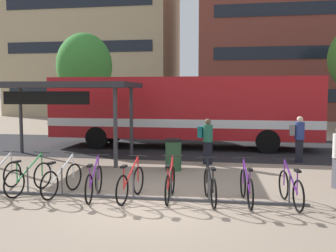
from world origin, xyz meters
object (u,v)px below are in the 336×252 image
commuter_grey_pack_1 (298,136)px  commuter_teal_pack_3 (207,138)px  parked_bicycle_green_2 (29,178)px  parked_bicycle_purple_4 (94,183)px  street_tree_0 (84,66)px  parked_bicycle_red_6 (170,184)px  parked_bicycle_purple_8 (246,187)px  transit_shelter (62,87)px  parked_bicycle_red_5 (131,184)px  trash_bin (173,155)px  city_bus (184,109)px  parked_bicycle_purple_9 (291,189)px  parked_bicycle_white_3 (62,180)px  parked_bicycle_black_7 (210,186)px

commuter_grey_pack_1 → commuter_teal_pack_3: size_ratio=1.03×
parked_bicycle_green_2 → parked_bicycle_purple_4: 1.80m
commuter_grey_pack_1 → street_tree_0: (-11.84, 9.34, 3.22)m
parked_bicycle_red_6 → street_tree_0: bearing=26.0°
parked_bicycle_purple_8 → transit_shelter: (-6.67, 4.77, 2.34)m
parked_bicycle_red_5 → trash_bin: bearing=-0.4°
parked_bicycle_red_5 → commuter_teal_pack_3: 5.09m
trash_bin → parked_bicycle_purple_8: bearing=-57.1°
street_tree_0 → parked_bicycle_red_5: bearing=-64.8°
city_bus → street_tree_0: bearing=139.3°
parked_bicycle_purple_9 → commuter_teal_pack_3: (-2.22, 4.68, 0.55)m
parked_bicycle_red_5 → parked_bicycle_purple_9: 3.70m
parked_bicycle_green_2 → commuter_grey_pack_1: commuter_grey_pack_1 is taller
parked_bicycle_red_5 → commuter_grey_pack_1: (4.73, 5.80, 0.58)m
parked_bicycle_white_3 → parked_bicycle_black_7: (3.68, -0.06, 0.00)m
commuter_teal_pack_3 → street_tree_0: 13.81m
parked_bicycle_red_5 → parked_bicycle_black_7: size_ratio=1.01×
parked_bicycle_purple_9 → commuter_grey_pack_1: 5.77m
commuter_grey_pack_1 → street_tree_0: street_tree_0 is taller
city_bus → parked_bicycle_red_5: 8.97m
parked_bicycle_green_2 → parked_bicycle_red_6: bearing=-77.2°
parked_bicycle_red_5 → commuter_grey_pack_1: 7.50m
transit_shelter → street_tree_0: bearing=103.9°
transit_shelter → trash_bin: transit_shelter is taller
parked_bicycle_green_2 → street_tree_0: (-4.42, 15.00, 3.80)m
city_bus → commuter_teal_pack_3: city_bus is taller
city_bus → commuter_teal_pack_3: 4.32m
parked_bicycle_green_2 → street_tree_0: size_ratio=0.27×
parked_bicycle_purple_4 → street_tree_0: bearing=15.0°
parked_bicycle_white_3 → parked_bicycle_red_6: (2.73, 0.03, 0.00)m
transit_shelter → commuter_teal_pack_3: 5.71m
parked_bicycle_red_6 → trash_bin: (-0.46, 3.45, 0.13)m
parked_bicycle_purple_8 → commuter_grey_pack_1: bearing=-27.2°
parked_bicycle_red_6 → city_bus: bearing=2.9°
parked_bicycle_purple_8 → transit_shelter: 8.52m
parked_bicycle_red_5 → street_tree_0: (-7.12, 15.15, 3.80)m
parked_bicycle_green_2 → trash_bin: size_ratio=1.64×
city_bus → parked_bicycle_white_3: city_bus is taller
parked_bicycle_black_7 → commuter_grey_pack_1: 6.43m
parked_bicycle_green_2 → transit_shelter: transit_shelter is taller
street_tree_0 → transit_shelter: bearing=-72.8°
parked_bicycle_green_2 → parked_bicycle_purple_9: size_ratio=0.99×
trash_bin → street_tree_0: (-7.58, 11.54, 3.66)m
parked_bicycle_purple_9 → trash_bin: 4.73m
parked_bicycle_black_7 → trash_bin: size_ratio=1.64×
parked_bicycle_red_5 → parked_bicycle_red_6: (0.93, 0.16, 0.00)m
street_tree_0 → parked_bicycle_white_3: bearing=-70.5°
parked_bicycle_red_6 → transit_shelter: transit_shelter is taller
commuter_teal_pack_3 → parked_bicycle_white_3: bearing=-98.0°
parked_bicycle_green_2 → parked_bicycle_black_7: (4.58, -0.08, 0.00)m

